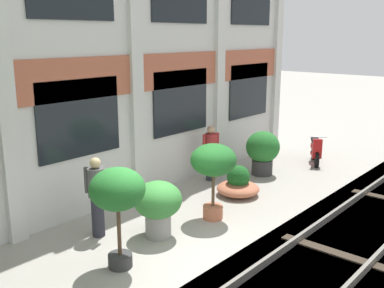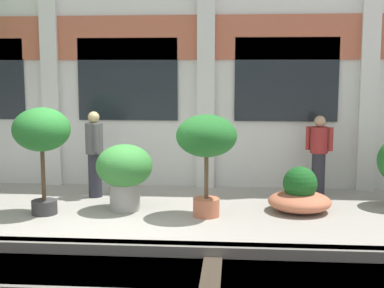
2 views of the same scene
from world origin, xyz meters
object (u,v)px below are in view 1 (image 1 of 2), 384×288
Objects in this scene: potted_plant_wide_bowl at (238,185)px; resident_watching_tracks at (97,195)px; potted_plant_ribbed_drum at (263,150)px; potted_plant_tall_urn at (118,194)px; potted_plant_low_pan at (213,164)px; potted_plant_glazed_jar at (158,204)px; resident_by_doorway at (211,151)px; scooter_near_curb at (315,150)px.

potted_plant_wide_bowl is 3.95m from resident_watching_tracks.
potted_plant_tall_urn is at bearing -170.86° from potted_plant_ribbed_drum.
potted_plant_wide_bowl is 4.53m from potted_plant_tall_urn.
potted_plant_low_pan is at bearing 127.68° from resident_watching_tracks.
potted_plant_low_pan reaches higher than potted_plant_wide_bowl.
resident_by_doorway is at bearing 22.38° from potted_plant_glazed_jar.
potted_plant_wide_bowl is at bearing 144.95° from resident_watching_tracks.
potted_plant_tall_urn is at bearing -178.22° from potted_plant_low_pan.
resident_by_doorway is at bearing 68.65° from potted_plant_wide_bowl.
potted_plant_tall_urn is at bearing -173.12° from potted_plant_wide_bowl.
potted_plant_low_pan is (-1.60, -0.44, 0.99)m from potted_plant_wide_bowl.
potted_plant_ribbed_drum is 0.75× the size of potted_plant_low_pan.
potted_plant_tall_urn is 8.48m from scooter_near_curb.
potted_plant_wide_bowl is 4.06m from scooter_near_curb.
potted_plant_glazed_jar reaches higher than potted_plant_wide_bowl.
potted_plant_low_pan is 5.73m from scooter_near_curb.
potted_plant_ribbed_drum is at bearing 78.91° from resident_by_doorway.
scooter_near_curb is 3.85m from resident_by_doorway.
potted_plant_ribbed_drum is 1.11× the size of potted_plant_glazed_jar.
potted_plant_tall_urn reaches higher than potted_plant_wide_bowl.
potted_plant_ribbed_drum is at bearing 14.73° from potted_plant_low_pan.
potted_plant_ribbed_drum is 1.07× the size of scooter_near_curb.
potted_plant_low_pan is 1.04× the size of resident_watching_tracks.
resident_by_doorway is (2.11, 1.74, -0.43)m from potted_plant_low_pan.
potted_plant_low_pan reaches higher than potted_plant_ribbed_drum.
potted_plant_glazed_jar is 1.58m from potted_plant_low_pan.
potted_plant_low_pan is 2.77m from resident_by_doorway.
resident_by_doorway reaches higher than scooter_near_curb.
scooter_near_curb is (8.42, 0.38, -0.93)m from potted_plant_tall_urn.
scooter_near_curb is (5.66, 0.30, -0.83)m from potted_plant_low_pan.
scooter_near_curb is at bearing 87.07° from resident_by_doorway.
resident_watching_tracks is (-4.33, -0.52, 0.05)m from resident_by_doorway.
potted_plant_wide_bowl is at bearing -165.82° from potted_plant_ribbed_drum.
resident_watching_tracks is at bearing -63.87° from resident_by_doorway.
potted_plant_tall_urn reaches higher than potted_plant_ribbed_drum.
potted_plant_tall_urn is 1.50m from resident_watching_tracks.
potted_plant_low_pan reaches higher than resident_watching_tracks.
potted_plant_glazed_jar is at bearing -172.61° from potted_plant_ribbed_drum.
potted_plant_ribbed_drum reaches higher than scooter_near_curb.
potted_plant_wide_bowl is 0.70× the size of resident_by_doorway.
resident_by_doorway reaches higher than potted_plant_wide_bowl.
potted_plant_glazed_jar is 3.85m from resident_by_doorway.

